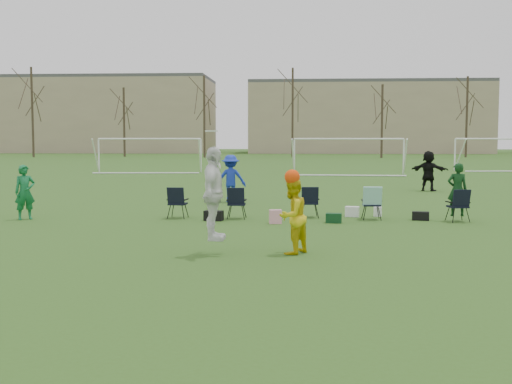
# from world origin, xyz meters

# --- Properties ---
(ground) EXTENTS (260.00, 260.00, 0.00)m
(ground) POSITION_xyz_m (0.00, 0.00, 0.00)
(ground) COLOR #32571B
(ground) RESTS_ON ground
(fielder_green_near) EXTENTS (0.72, 0.68, 1.66)m
(fielder_green_near) POSITION_xyz_m (-7.72, 7.40, 0.83)
(fielder_green_near) COLOR #126836
(fielder_green_near) RESTS_ON ground
(fielder_blue) EXTENTS (1.26, 0.83, 1.82)m
(fielder_blue) POSITION_xyz_m (-2.04, 13.11, 0.91)
(fielder_blue) COLOR #172FB3
(fielder_blue) RESTS_ON ground
(fielder_black) EXTENTS (1.79, 1.34, 1.88)m
(fielder_black) POSITION_xyz_m (6.65, 18.80, 0.94)
(fielder_black) COLOR black
(fielder_black) RESTS_ON ground
(center_contest) EXTENTS (2.38, 1.33, 2.63)m
(center_contest) POSITION_xyz_m (-0.54, 1.96, 1.11)
(center_contest) COLOR white
(center_contest) RESTS_ON ground
(sideline_setup) EXTENTS (9.11, 2.18, 1.73)m
(sideline_setup) POSITION_xyz_m (1.59, 8.01, 0.52)
(sideline_setup) COLOR #0E3614
(sideline_setup) RESTS_ON ground
(goal_left) EXTENTS (7.39, 0.76, 2.46)m
(goal_left) POSITION_xyz_m (-10.00, 34.00, 1.92)
(goal_left) COLOR white
(goal_left) RESTS_ON ground
(goal_mid) EXTENTS (7.40, 0.63, 2.46)m
(goal_mid) POSITION_xyz_m (4.00, 32.00, 1.92)
(goal_mid) COLOR white
(goal_mid) RESTS_ON ground
(goal_right) EXTENTS (7.35, 1.14, 2.46)m
(goal_right) POSITION_xyz_m (16.00, 38.00, 1.92)
(goal_right) COLOR white
(goal_right) RESTS_ON ground
(tree_line) EXTENTS (110.28, 3.28, 11.40)m
(tree_line) POSITION_xyz_m (0.24, 69.85, 5.09)
(tree_line) COLOR #382B21
(tree_line) RESTS_ON ground
(building_row) EXTENTS (126.00, 16.00, 13.00)m
(building_row) POSITION_xyz_m (6.73, 96.00, 5.99)
(building_row) COLOR tan
(building_row) RESTS_ON ground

